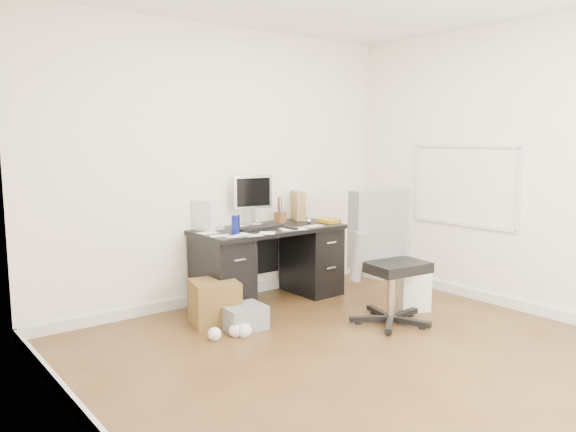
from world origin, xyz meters
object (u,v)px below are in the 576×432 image
office_chair (392,258)px  wicker_basket (215,303)px  pc_tower (371,258)px  desk (269,262)px  keyboard (259,228)px  lcd_monitor (253,200)px

office_chair → wicker_basket: (-1.24, 0.94, -0.39)m
pc_tower → desk: bearing=177.8°
desk → keyboard: size_ratio=3.22×
desk → lcd_monitor: lcd_monitor is taller
desk → lcd_monitor: (-0.06, 0.19, 0.61)m
office_chair → wicker_basket: bearing=150.1°
desk → lcd_monitor: bearing=107.8°
office_chair → pc_tower: bearing=56.5°
keyboard → wicker_basket: size_ratio=1.20×
keyboard → lcd_monitor: bearing=70.5°
desk → pc_tower: bearing=3.0°
desk → pc_tower: (1.55, 0.08, -0.18)m
lcd_monitor → wicker_basket: (-0.74, -0.47, -0.81)m
lcd_monitor → pc_tower: (1.62, -0.11, -0.79)m
lcd_monitor → pc_tower: bearing=5.7°
keyboard → pc_tower: bearing=3.8°
desk → office_chair: 1.31m
desk → office_chair: bearing=-70.0°
wicker_basket → pc_tower: bearing=8.7°
lcd_monitor → office_chair: 1.55m
keyboard → office_chair: office_chair is taller
desk → lcd_monitor: size_ratio=2.91×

